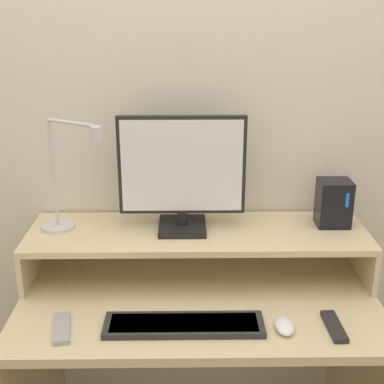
{
  "coord_description": "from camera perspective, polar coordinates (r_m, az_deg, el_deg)",
  "views": [
    {
      "loc": [
        -0.04,
        -1.22,
        1.68
      ],
      "look_at": [
        -0.02,
        0.36,
        1.11
      ],
      "focal_mm": 50.0,
      "sensor_mm": 36.0,
      "label": 1
    }
  ],
  "objects": [
    {
      "name": "keyboard",
      "position": [
        1.65,
        -0.87,
        -13.96
      ],
      "size": [
        0.48,
        0.13,
        0.02
      ],
      "color": "#282828",
      "rests_on": "desk"
    },
    {
      "name": "monitor",
      "position": [
        1.81,
        -1.08,
        2.04
      ],
      "size": [
        0.43,
        0.18,
        0.4
      ],
      "color": "black",
      "rests_on": "monitor_shelf"
    },
    {
      "name": "desk_lamp",
      "position": [
        1.86,
        -13.32,
        0.17
      ],
      "size": [
        0.25,
        0.18,
        0.39
      ],
      "color": "silver",
      "rests_on": "monitor_shelf"
    },
    {
      "name": "wall_back",
      "position": [
        1.96,
        0.5,
        6.99
      ],
      "size": [
        6.0,
        0.05,
        2.5
      ],
      "color": "beige",
      "rests_on": "ground_plane"
    },
    {
      "name": "mouse",
      "position": [
        1.66,
        9.83,
        -13.88
      ],
      "size": [
        0.06,
        0.1,
        0.03
      ],
      "color": "white",
      "rests_on": "desk"
    },
    {
      "name": "monitor_shelf",
      "position": [
        1.88,
        0.61,
        -4.81
      ],
      "size": [
        1.18,
        0.34,
        0.17
      ],
      "color": "beige",
      "rests_on": "desk"
    },
    {
      "name": "desk",
      "position": [
        1.93,
        0.68,
        -16.79
      ],
      "size": [
        1.18,
        0.65,
        0.76
      ],
      "color": "beige",
      "rests_on": "ground_plane"
    },
    {
      "name": "router_dock",
      "position": [
        1.94,
        14.87,
        -1.14
      ],
      "size": [
        0.11,
        0.1,
        0.17
      ],
      "color": "black",
      "rests_on": "monitor_shelf"
    },
    {
      "name": "remote_secondary",
      "position": [
        1.7,
        14.92,
        -13.69
      ],
      "size": [
        0.05,
        0.15,
        0.02
      ],
      "color": "black",
      "rests_on": "desk"
    },
    {
      "name": "remote_control",
      "position": [
        1.68,
        -13.72,
        -13.94
      ],
      "size": [
        0.07,
        0.16,
        0.02
      ],
      "color": "#99999E",
      "rests_on": "desk"
    }
  ]
}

